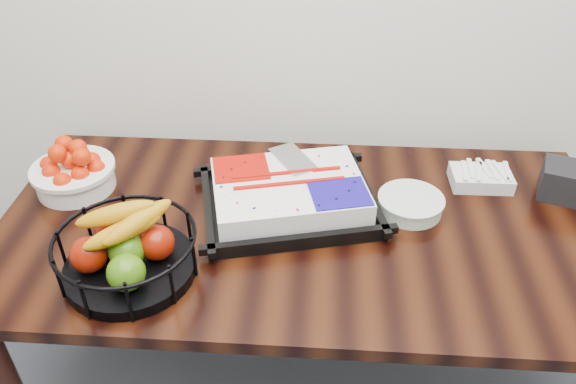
# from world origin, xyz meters

# --- Properties ---
(table) EXTENTS (1.80, 0.90, 0.75)m
(table) POSITION_xyz_m (0.00, 2.00, 0.66)
(table) COLOR black
(table) RESTS_ON ground
(cake_tray) EXTENTS (0.58, 0.50, 0.10)m
(cake_tray) POSITION_xyz_m (-0.05, 2.07, 0.80)
(cake_tray) COLOR black
(cake_tray) RESTS_ON table
(tangerine_bowl) EXTENTS (0.26, 0.26, 0.16)m
(tangerine_bowl) POSITION_xyz_m (-0.73, 2.13, 0.82)
(tangerine_bowl) COLOR white
(tangerine_bowl) RESTS_ON table
(fruit_basket) EXTENTS (0.36, 0.36, 0.19)m
(fruit_basket) POSITION_xyz_m (-0.44, 1.76, 0.83)
(fruit_basket) COLOR black
(fruit_basket) RESTS_ON table
(plate_stack) EXTENTS (0.20, 0.20, 0.05)m
(plate_stack) POSITION_xyz_m (0.32, 2.08, 0.77)
(plate_stack) COLOR white
(plate_stack) RESTS_ON table
(fork_bag) EXTENTS (0.19, 0.12, 0.05)m
(fork_bag) POSITION_xyz_m (0.55, 2.23, 0.78)
(fork_bag) COLOR silver
(fork_bag) RESTS_ON table
(napkin_box) EXTENTS (0.18, 0.17, 0.10)m
(napkin_box) POSITION_xyz_m (0.80, 2.19, 0.80)
(napkin_box) COLOR black
(napkin_box) RESTS_ON table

